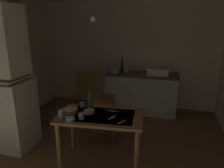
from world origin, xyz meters
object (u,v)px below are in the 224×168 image
hutch_cabinet (2,85)px  mixing_bowl_counter (115,71)px  sink_basin (158,71)px  hand_pump (122,65)px  chair_far_side (107,115)px  glass_bottle (90,101)px  chair_by_counter (85,93)px  serving_bowl_wide (89,112)px  dining_table (101,122)px  teacup_cream (82,105)px

hutch_cabinet → mixing_bowl_counter: hutch_cabinet is taller
sink_basin → hand_pump: hand_pump is taller
chair_far_side → glass_bottle: size_ratio=3.52×
chair_far_side → chair_by_counter: (-0.71, 0.85, 0.04)m
serving_bowl_wide → mixing_bowl_counter: bearing=93.7°
hutch_cabinet → dining_table: 1.65m
hutch_cabinet → mixing_bowl_counter: bearing=55.6°
sink_basin → mixing_bowl_counter: size_ratio=1.98×
hutch_cabinet → sink_basin: size_ratio=4.99×
hand_pump → dining_table: size_ratio=0.32×
hutch_cabinet → dining_table: (1.60, -0.08, -0.39)m
sink_basin → chair_far_side: 1.69m
hutch_cabinet → chair_by_counter: hutch_cabinet is taller
sink_basin → chair_far_side: (-0.71, -1.46, -0.45)m
hutch_cabinet → hand_pump: hutch_cabinet is taller
dining_table → chair_far_side: chair_far_side is taller
serving_bowl_wide → chair_by_counter: bearing=113.6°
dining_table → teacup_cream: bearing=148.6°
sink_basin → hand_pump: 0.80m
chair_by_counter → teacup_cream: 1.30m
dining_table → serving_bowl_wide: serving_bowl_wide is taller
hutch_cabinet → serving_bowl_wide: size_ratio=15.35×
mixing_bowl_counter → dining_table: 2.01m
teacup_cream → glass_bottle: (0.11, 0.01, 0.07)m
hand_pump → serving_bowl_wide: hand_pump is taller
chair_far_side → serving_bowl_wide: (-0.10, -0.54, 0.28)m
serving_bowl_wide → hutch_cabinet: bearing=177.5°
teacup_cream → hutch_cabinet: bearing=-173.9°
sink_basin → glass_bottle: bearing=-115.8°
hutch_cabinet → chair_far_side: (1.53, 0.48, -0.54)m
glass_bottle → teacup_cream: bearing=-174.5°
chair_far_side → teacup_cream: chair_far_side is taller
mixing_bowl_counter → glass_bottle: glass_bottle is taller
dining_table → teacup_cream: teacup_cream is taller
mixing_bowl_counter → hutch_cabinet: bearing=-124.4°
sink_basin → hand_pump: (-0.79, 0.05, 0.09)m
mixing_bowl_counter → chair_by_counter: bearing=-130.5°
serving_bowl_wide → teacup_cream: teacup_cream is taller
chair_by_counter → hand_pump: bearing=46.5°
sink_basin → glass_bottle: 2.00m
dining_table → chair_by_counter: bearing=118.9°
serving_bowl_wide → teacup_cream: bearing=132.4°
mixing_bowl_counter → chair_far_side: 1.49m
teacup_cream → glass_bottle: size_ratio=0.30×
chair_far_side → glass_bottle: bearing=-115.9°
teacup_cream → hand_pump: bearing=84.0°
hutch_cabinet → mixing_bowl_counter: (1.30, 1.89, -0.12)m
sink_basin → hutch_cabinet: bearing=-139.0°
glass_bottle → serving_bowl_wide: bearing=-72.9°
sink_basin → serving_bowl_wide: sink_basin is taller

